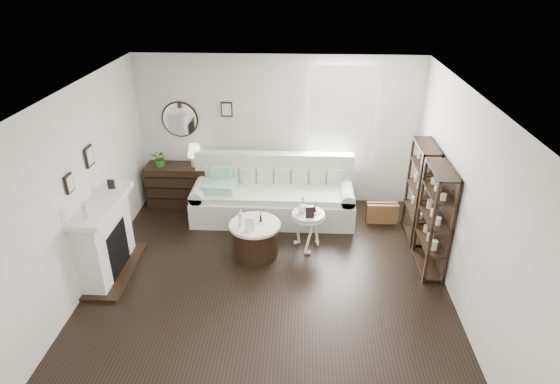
# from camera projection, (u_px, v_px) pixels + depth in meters

# --- Properties ---
(room) EXTENTS (5.50, 5.50, 5.50)m
(room) POSITION_uv_depth(u_px,v_px,m) (320.00, 120.00, 8.16)
(room) COLOR black
(room) RESTS_ON ground
(fireplace) EXTENTS (0.50, 1.40, 1.84)m
(fireplace) POSITION_uv_depth(u_px,v_px,m) (106.00, 240.00, 6.63)
(fireplace) COLOR white
(fireplace) RESTS_ON ground
(shelf_unit_far) EXTENTS (0.30, 0.80, 1.60)m
(shelf_unit_far) POSITION_uv_depth(u_px,v_px,m) (421.00, 192.00, 7.42)
(shelf_unit_far) COLOR black
(shelf_unit_far) RESTS_ON ground
(shelf_unit_near) EXTENTS (0.30, 0.80, 1.60)m
(shelf_unit_near) POSITION_uv_depth(u_px,v_px,m) (434.00, 220.00, 6.61)
(shelf_unit_near) COLOR black
(shelf_unit_near) RESTS_ON ground
(sofa) EXTENTS (2.78, 0.96, 1.08)m
(sofa) POSITION_uv_depth(u_px,v_px,m) (273.00, 198.00, 8.20)
(sofa) COLOR beige
(sofa) RESTS_ON ground
(quilt) EXTENTS (0.59, 0.50, 0.14)m
(quilt) POSITION_uv_depth(u_px,v_px,m) (220.00, 186.00, 8.00)
(quilt) COLOR #258968
(quilt) RESTS_ON sofa
(suitcase) EXTENTS (0.53, 0.18, 0.35)m
(suitcase) POSITION_uv_depth(u_px,v_px,m) (382.00, 213.00, 8.09)
(suitcase) COLOR brown
(suitcase) RESTS_ON ground
(dresser) EXTENTS (1.14, 0.49, 0.76)m
(dresser) POSITION_uv_depth(u_px,v_px,m) (179.00, 185.00, 8.61)
(dresser) COLOR black
(dresser) RESTS_ON ground
(table_lamp) EXTENTS (0.32, 0.32, 0.41)m
(table_lamp) POSITION_uv_depth(u_px,v_px,m) (195.00, 155.00, 8.33)
(table_lamp) COLOR #F0E2CA
(table_lamp) RESTS_ON dresser
(potted_plant) EXTENTS (0.34, 0.32, 0.31)m
(potted_plant) POSITION_uv_depth(u_px,v_px,m) (160.00, 158.00, 8.34)
(potted_plant) COLOR #28611B
(potted_plant) RESTS_ON dresser
(drum_table) EXTENTS (0.78, 0.78, 0.54)m
(drum_table) POSITION_uv_depth(u_px,v_px,m) (255.00, 239.00, 7.16)
(drum_table) COLOR black
(drum_table) RESTS_ON ground
(pedestal_table) EXTENTS (0.51, 0.51, 0.62)m
(pedestal_table) POSITION_uv_depth(u_px,v_px,m) (308.00, 216.00, 7.19)
(pedestal_table) COLOR silver
(pedestal_table) RESTS_ON ground
(eiffel_drum) EXTENTS (0.12, 0.12, 0.18)m
(eiffel_drum) POSITION_uv_depth(u_px,v_px,m) (261.00, 217.00, 7.04)
(eiffel_drum) COLOR black
(eiffel_drum) RESTS_ON drum_table
(bottle_drum) EXTENTS (0.07, 0.07, 0.28)m
(bottle_drum) POSITION_uv_depth(u_px,v_px,m) (241.00, 218.00, 6.90)
(bottle_drum) COLOR silver
(bottle_drum) RESTS_ON drum_table
(card_frame_drum) EXTENTS (0.16, 0.09, 0.20)m
(card_frame_drum) POSITION_uv_depth(u_px,v_px,m) (250.00, 225.00, 6.82)
(card_frame_drum) COLOR white
(card_frame_drum) RESTS_ON drum_table
(eiffel_ped) EXTENTS (0.13, 0.13, 0.18)m
(eiffel_ped) POSITION_uv_depth(u_px,v_px,m) (315.00, 207.00, 7.15)
(eiffel_ped) COLOR black
(eiffel_ped) RESTS_ON pedestal_table
(flask_ped) EXTENTS (0.15, 0.15, 0.27)m
(flask_ped) POSITION_uv_depth(u_px,v_px,m) (303.00, 205.00, 7.13)
(flask_ped) COLOR silver
(flask_ped) RESTS_ON pedestal_table
(card_frame_ped) EXTENTS (0.13, 0.07, 0.17)m
(card_frame_ped) POSITION_uv_depth(u_px,v_px,m) (310.00, 213.00, 7.00)
(card_frame_ped) COLOR black
(card_frame_ped) RESTS_ON pedestal_table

